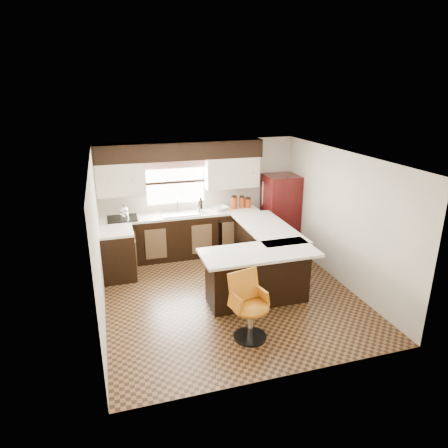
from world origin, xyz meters
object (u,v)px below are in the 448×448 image
object	(u,v)px
refrigerator	(280,212)
bar_chair	(251,308)
peninsula_long	(264,251)
peninsula_return	(257,277)

from	to	relation	value
refrigerator	bar_chair	world-z (taller)	refrigerator
refrigerator	bar_chair	bearing A→B (deg)	-120.64
peninsula_long	bar_chair	bearing A→B (deg)	-117.33
refrigerator	peninsula_return	bearing A→B (deg)	-122.47
peninsula_return	bar_chair	world-z (taller)	bar_chair
peninsula_return	refrigerator	xyz separation A→B (m)	(1.35, 2.13, 0.37)
peninsula_return	peninsula_long	bearing A→B (deg)	61.70
bar_chair	refrigerator	bearing A→B (deg)	46.02
peninsula_long	refrigerator	size ratio (longest dim) A/B	1.19
peninsula_long	refrigerator	world-z (taller)	refrigerator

